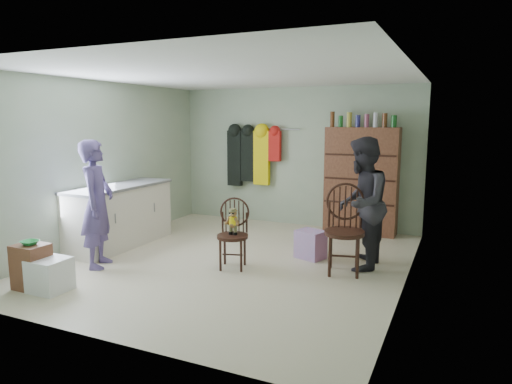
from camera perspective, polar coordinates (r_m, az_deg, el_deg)
The scene contains 13 objects.
ground_plane at distance 6.34m, azimuth -2.83°, elevation -8.62°, with size 5.00×5.00×0.00m, color beige.
room_walls at distance 6.53m, azimuth -0.80°, elevation 6.01°, with size 5.00×5.00×5.00m.
counter at distance 7.30m, azimuth -16.63°, elevation -2.81°, with size 0.64×1.86×0.94m.
stool at distance 5.88m, azimuth -26.24°, elevation -8.35°, with size 0.36×0.31×0.52m, color brown.
bowl at distance 5.81m, azimuth -26.43°, elevation -5.69°, with size 0.19×0.19×0.05m, color green.
plastic_tub at distance 5.73m, azimuth -24.38°, elevation -9.41°, with size 0.40×0.38×0.38m, color white.
chair_front at distance 5.97m, azimuth -2.86°, elevation -4.56°, with size 0.50×0.50×0.91m.
chair_far at distance 5.87m, azimuth 11.01°, elevation -4.10°, with size 0.60×0.60×1.13m.
striped_bag at distance 6.46m, azimuth 6.83°, elevation -6.51°, with size 0.37×0.29×0.40m, color pink.
person_left at distance 6.29m, azimuth -19.24°, elevation -1.43°, with size 0.61×0.40×1.67m, color #564782.
person_right at distance 6.01m, azimuth 13.05°, elevation -1.42°, with size 0.83×0.65×1.71m, color #2D2B33.
dresser at distance 7.89m, azimuth 13.03°, elevation 1.45°, with size 1.20×0.39×2.06m.
coat_rack at distance 8.58m, azimuth -0.55°, elevation 4.53°, with size 1.42×0.12×1.09m.
Camera 1 is at (2.77, -5.37, 1.92)m, focal length 32.00 mm.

